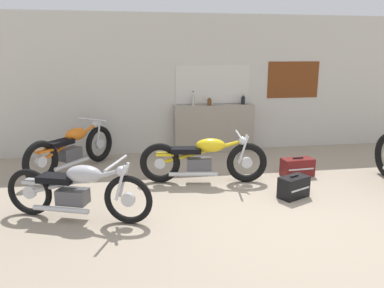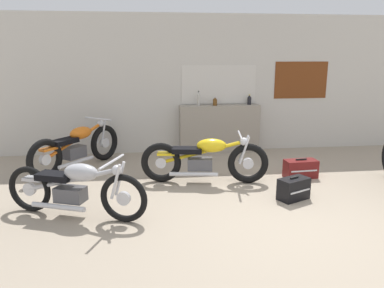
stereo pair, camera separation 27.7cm
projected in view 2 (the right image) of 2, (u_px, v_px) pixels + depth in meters
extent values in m
plane|color=gray|center=(290.00, 224.00, 4.52)|extent=(24.00, 24.00, 0.00)
cube|color=beige|center=(229.00, 84.00, 7.76)|extent=(10.00, 0.06, 2.80)
cube|color=silver|center=(219.00, 84.00, 7.70)|extent=(1.49, 0.01, 0.72)
cube|color=beige|center=(219.00, 85.00, 7.70)|extent=(1.55, 0.01, 0.78)
cube|color=brown|center=(301.00, 80.00, 7.89)|extent=(1.14, 0.01, 0.76)
cube|color=gray|center=(219.00, 129.00, 7.78)|extent=(1.65, 0.28, 0.99)
cylinder|color=#B7B2A8|center=(199.00, 100.00, 7.59)|extent=(0.06, 0.06, 0.22)
cone|color=#B7B2A8|center=(199.00, 94.00, 7.55)|extent=(0.05, 0.05, 0.06)
cylinder|color=black|center=(199.00, 91.00, 7.54)|extent=(0.03, 0.03, 0.02)
cylinder|color=#5B3814|center=(215.00, 102.00, 7.61)|extent=(0.09, 0.09, 0.13)
cone|color=#5B3814|center=(215.00, 98.00, 7.59)|extent=(0.07, 0.07, 0.04)
cylinder|color=silver|center=(215.00, 97.00, 7.59)|extent=(0.03, 0.03, 0.01)
cylinder|color=black|center=(249.00, 101.00, 7.75)|extent=(0.08, 0.08, 0.15)
cone|color=black|center=(249.00, 96.00, 7.73)|extent=(0.07, 0.07, 0.04)
cylinder|color=gold|center=(249.00, 95.00, 7.72)|extent=(0.03, 0.03, 0.02)
torus|color=black|center=(248.00, 163.00, 5.92)|extent=(0.65, 0.21, 0.64)
cylinder|color=silver|center=(248.00, 163.00, 5.92)|extent=(0.18, 0.10, 0.17)
torus|color=black|center=(161.00, 163.00, 5.97)|extent=(0.65, 0.21, 0.64)
cylinder|color=silver|center=(161.00, 163.00, 5.97)|extent=(0.18, 0.10, 0.17)
cube|color=#4C4C51|center=(200.00, 164.00, 5.95)|extent=(0.42, 0.28, 0.19)
cylinder|color=yellow|center=(200.00, 153.00, 5.90)|extent=(1.25, 0.25, 0.39)
ellipsoid|color=yellow|center=(212.00, 145.00, 5.87)|extent=(0.50, 0.31, 0.22)
cube|color=black|center=(187.00, 150.00, 5.90)|extent=(0.50, 0.31, 0.08)
cube|color=yellow|center=(166.00, 154.00, 5.93)|extent=(0.29, 0.18, 0.04)
cylinder|color=silver|center=(244.00, 149.00, 5.92)|extent=(0.17, 0.06, 0.45)
cylinder|color=silver|center=(244.00, 150.00, 5.81)|extent=(0.17, 0.06, 0.45)
cylinder|color=silver|center=(240.00, 135.00, 5.82)|extent=(0.13, 0.64, 0.03)
sphere|color=silver|center=(244.00, 142.00, 5.84)|extent=(0.13, 0.13, 0.13)
cylinder|color=silver|center=(194.00, 174.00, 5.85)|extent=(0.76, 0.18, 0.06)
torus|color=black|center=(105.00, 143.00, 7.22)|extent=(0.50, 0.61, 0.68)
cylinder|color=silver|center=(105.00, 143.00, 7.22)|extent=(0.17, 0.19, 0.18)
torus|color=black|center=(45.00, 160.00, 6.06)|extent=(0.50, 0.61, 0.68)
cylinder|color=silver|center=(45.00, 160.00, 6.06)|extent=(0.17, 0.19, 0.18)
cube|color=#4C4C51|center=(74.00, 152.00, 6.59)|extent=(0.41, 0.44, 0.20)
cylinder|color=orange|center=(74.00, 141.00, 6.54)|extent=(0.80, 1.03, 0.42)
ellipsoid|color=orange|center=(81.00, 133.00, 6.66)|extent=(0.47, 0.52, 0.22)
cube|color=black|center=(64.00, 141.00, 6.36)|extent=(0.47, 0.52, 0.08)
cube|color=orange|center=(48.00, 149.00, 6.09)|extent=(0.28, 0.30, 0.04)
cylinder|color=silver|center=(99.00, 131.00, 7.13)|extent=(0.13, 0.15, 0.48)
cylinder|color=silver|center=(104.00, 131.00, 7.07)|extent=(0.13, 0.15, 0.48)
cylinder|color=silver|center=(98.00, 119.00, 6.99)|extent=(0.53, 0.41, 0.03)
sphere|color=silver|center=(101.00, 123.00, 7.06)|extent=(0.13, 0.13, 0.13)
cylinder|color=silver|center=(76.00, 162.00, 6.47)|extent=(0.51, 0.64, 0.06)
torus|color=black|center=(124.00, 198.00, 4.53)|extent=(0.60, 0.29, 0.61)
cylinder|color=silver|center=(124.00, 198.00, 4.53)|extent=(0.18, 0.11, 0.17)
torus|color=black|center=(30.00, 189.00, 4.84)|extent=(0.60, 0.29, 0.61)
cylinder|color=silver|center=(30.00, 189.00, 4.84)|extent=(0.18, 0.11, 0.17)
cube|color=#4C4C51|center=(71.00, 194.00, 4.70)|extent=(0.42, 0.34, 0.19)
cylinder|color=#B2B2B7|center=(69.00, 180.00, 4.66)|extent=(1.14, 0.48, 0.39)
ellipsoid|color=#B2B2B7|center=(81.00, 172.00, 4.59)|extent=(0.50, 0.38, 0.22)
cube|color=black|center=(55.00, 176.00, 4.70)|extent=(0.50, 0.38, 0.08)
cube|color=#B2B2B7|center=(34.00, 179.00, 4.79)|extent=(0.30, 0.22, 0.04)
cylinder|color=silver|center=(120.00, 179.00, 4.55)|extent=(0.16, 0.09, 0.44)
cylinder|color=silver|center=(116.00, 182.00, 4.43)|extent=(0.16, 0.09, 0.44)
cylinder|color=silver|center=(112.00, 162.00, 4.45)|extent=(0.26, 0.61, 0.03)
sphere|color=silver|center=(117.00, 170.00, 4.46)|extent=(0.13, 0.13, 0.13)
cylinder|color=silver|center=(58.00, 207.00, 4.62)|extent=(0.70, 0.32, 0.06)
cube|color=maroon|center=(301.00, 169.00, 6.22)|extent=(0.55, 0.29, 0.30)
cube|color=silver|center=(304.00, 171.00, 6.10)|extent=(0.45, 0.04, 0.02)
cube|color=black|center=(301.00, 159.00, 6.18)|extent=(0.19, 0.04, 0.02)
cube|color=black|center=(294.00, 189.00, 5.28)|extent=(0.50, 0.40, 0.31)
cube|color=silver|center=(300.00, 191.00, 5.18)|extent=(0.34, 0.17, 0.02)
cube|color=black|center=(294.00, 177.00, 5.24)|extent=(0.15, 0.09, 0.02)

